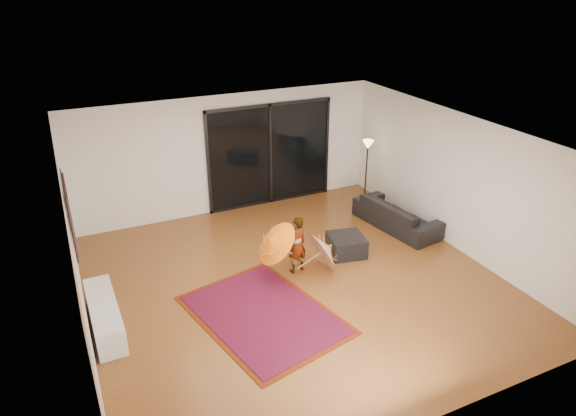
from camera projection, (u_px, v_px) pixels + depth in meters
floor at (296, 283)px, 9.22m from camera, size 7.00×7.00×0.00m
ceiling at (297, 139)px, 8.08m from camera, size 7.00×7.00×0.00m
wall_back at (229, 154)px, 11.53m from camera, size 7.00×0.00×7.00m
wall_front at (431, 339)px, 5.78m from camera, size 7.00×0.00×7.00m
wall_left at (76, 261)px, 7.31m from camera, size 0.00×7.00×7.00m
wall_right at (458, 183)px, 9.99m from camera, size 0.00×7.00×7.00m
sliding_door at (270, 155)px, 11.95m from camera, size 3.06×0.07×2.40m
painting at (70, 214)px, 8.02m from camera, size 0.04×1.28×1.08m
media_console at (105, 315)px, 8.00m from camera, size 0.43×1.66×0.46m
speaker at (106, 321)px, 7.99m from camera, size 0.34×0.34×0.31m
persian_rug at (263, 315)px, 8.37m from camera, size 2.43×3.00×0.02m
sofa at (397, 215)px, 11.11m from camera, size 1.10×2.13×0.59m
ottoman at (346, 245)px, 10.10m from camera, size 0.79×0.79×0.38m
floor_lamp at (367, 154)px, 12.01m from camera, size 0.26×0.26×1.52m
child at (297, 245)px, 9.36m from camera, size 0.46×0.36×1.12m
parasol_orange at (270, 244)px, 9.04m from camera, size 0.71×0.85×0.88m
parasol_white at (330, 244)px, 9.49m from camera, size 0.54×0.84×0.92m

